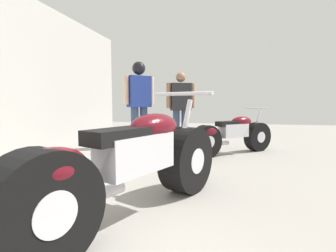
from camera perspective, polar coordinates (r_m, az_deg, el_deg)
ground_plane at (r=3.73m, az=-0.49°, el=-9.42°), size 16.77×16.77×0.00m
garage_partition_left at (r=4.96m, az=-32.23°, el=9.83°), size 0.08×7.69×2.82m
motorcycle_maroon_cruiser at (r=2.08m, az=-7.85°, el=-9.08°), size 1.14×2.17×1.05m
motorcycle_black_naked at (r=4.84m, az=14.02°, el=-1.93°), size 1.47×1.36×0.85m
mechanic_in_blue at (r=5.65m, az=2.82°, el=4.82°), size 0.63×0.39×1.60m
mechanic_with_helmet at (r=5.51m, az=-6.45°, el=6.59°), size 0.58×0.58×1.80m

